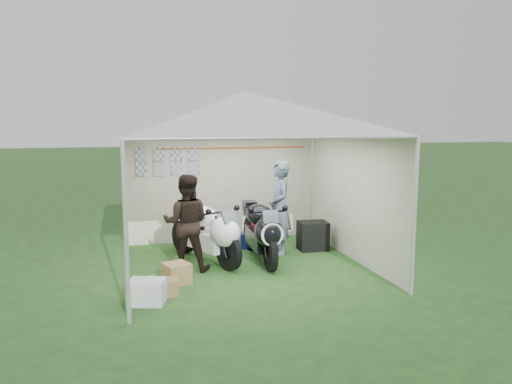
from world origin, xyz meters
TOP-DOWN VIEW (x-y plane):
  - ground at (0.00, 0.00)m, footprint 80.00×80.00m
  - canopy_tent at (-0.00, 0.03)m, footprint 5.66×5.66m
  - motorcycle_white at (-0.59, 0.41)m, footprint 1.10×1.96m
  - motorcycle_black at (0.35, 0.24)m, footprint 0.51×2.13m
  - paddock_stand at (0.38, 1.20)m, footprint 0.42×0.27m
  - person_dark_jacket at (-1.01, 0.05)m, footprint 0.93×0.80m
  - person_blue_jacket at (0.83, 0.67)m, footprint 0.43×0.65m
  - equipment_box at (1.54, 0.75)m, footprint 0.59×0.48m
  - crate_0 at (-1.75, -1.36)m, footprint 0.58×0.51m
  - crate_1 at (-1.26, -0.63)m, footprint 0.47×0.47m
  - crate_2 at (-1.75, -0.94)m, footprint 0.31×0.27m
  - crate_3 at (-1.48, -1.12)m, footprint 0.39×0.30m

SIDE VIEW (x-z plane):
  - ground at x=0.00m, z-range 0.00..0.00m
  - crate_2 at x=-1.75m, z-range 0.00..0.22m
  - crate_3 at x=-1.48m, z-range 0.00..0.25m
  - paddock_stand at x=0.38m, z-range 0.00..0.31m
  - crate_1 at x=-1.26m, z-range 0.00..0.33m
  - crate_0 at x=-1.75m, z-range 0.00..0.33m
  - equipment_box at x=1.54m, z-range 0.00..0.56m
  - motorcycle_white at x=-0.59m, z-range 0.06..1.09m
  - motorcycle_black at x=0.35m, z-range 0.06..1.11m
  - person_dark_jacket at x=-1.01m, z-range 0.00..1.64m
  - person_blue_jacket at x=0.83m, z-range 0.00..1.77m
  - canopy_tent at x=0.00m, z-range 1.08..4.08m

